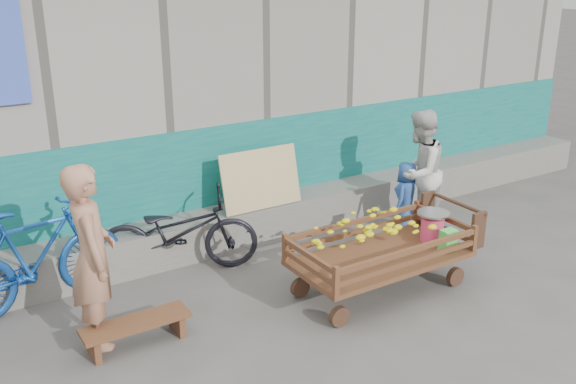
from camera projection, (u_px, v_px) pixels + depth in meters
ground at (356, 334)px, 5.79m from camera, size 80.00×80.00×0.00m
building_wall at (172, 98)px, 8.52m from camera, size 12.00×3.50×3.00m
banana_cart at (379, 241)px, 6.36m from camera, size 1.96×0.90×0.84m
bench at (136, 327)px, 5.58m from camera, size 0.95×0.28×0.24m
vendor_man at (92, 256)px, 5.43m from camera, size 0.50×0.66×1.64m
woman at (419, 172)px, 7.78m from camera, size 0.92×0.84×1.54m
child at (406, 197)px, 7.90m from camera, size 0.52×0.45×0.89m
bicycle_dark at (178, 232)px, 6.86m from camera, size 1.80×1.20×0.89m
bicycle_blue at (36, 257)px, 6.10m from camera, size 1.79×0.76×1.04m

